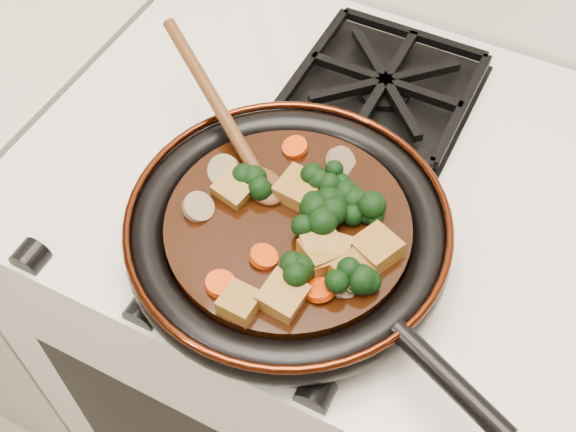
% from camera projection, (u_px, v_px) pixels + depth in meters
% --- Properties ---
extents(stove, '(0.76, 0.60, 0.90)m').
position_uv_depth(stove, '(325.00, 334.00, 1.25)').
color(stove, beige).
rests_on(stove, ground).
extents(burner_grate_front, '(0.23, 0.23, 0.03)m').
position_uv_depth(burner_grate_front, '(289.00, 244.00, 0.80)').
color(burner_grate_front, black).
rests_on(burner_grate_front, stove).
extents(burner_grate_back, '(0.23, 0.23, 0.03)m').
position_uv_depth(burner_grate_back, '(385.00, 86.00, 0.95)').
color(burner_grate_back, black).
rests_on(burner_grate_back, stove).
extents(skillet, '(0.46, 0.35, 0.05)m').
position_uv_depth(skillet, '(289.00, 232.00, 0.77)').
color(skillet, black).
rests_on(skillet, burner_grate_front).
extents(braising_sauce, '(0.26, 0.26, 0.02)m').
position_uv_depth(braising_sauce, '(288.00, 228.00, 0.77)').
color(braising_sauce, black).
rests_on(braising_sauce, skillet).
extents(tofu_cube_0, '(0.05, 0.06, 0.03)m').
position_uv_depth(tofu_cube_0, '(321.00, 254.00, 0.73)').
color(tofu_cube_0, brown).
rests_on(tofu_cube_0, braising_sauce).
extents(tofu_cube_1, '(0.04, 0.04, 0.02)m').
position_uv_depth(tofu_cube_1, '(331.00, 251.00, 0.73)').
color(tofu_cube_1, brown).
rests_on(tofu_cube_1, braising_sauce).
extents(tofu_cube_2, '(0.06, 0.06, 0.03)m').
position_uv_depth(tofu_cube_2, '(323.00, 252.00, 0.73)').
color(tofu_cube_2, brown).
rests_on(tofu_cube_2, braising_sauce).
extents(tofu_cube_3, '(0.05, 0.05, 0.03)m').
position_uv_depth(tofu_cube_3, '(236.00, 188.00, 0.78)').
color(tofu_cube_3, brown).
rests_on(tofu_cube_3, braising_sauce).
extents(tofu_cube_4, '(0.06, 0.05, 0.03)m').
position_uv_depth(tofu_cube_4, '(377.00, 249.00, 0.73)').
color(tofu_cube_4, brown).
rests_on(tofu_cube_4, braising_sauce).
extents(tofu_cube_5, '(0.04, 0.04, 0.02)m').
position_uv_depth(tofu_cube_5, '(240.00, 303.00, 0.70)').
color(tofu_cube_5, brown).
rests_on(tofu_cube_5, braising_sauce).
extents(tofu_cube_6, '(0.04, 0.04, 0.03)m').
position_uv_depth(tofu_cube_6, '(282.00, 297.00, 0.70)').
color(tofu_cube_6, brown).
rests_on(tofu_cube_6, braising_sauce).
extents(tofu_cube_7, '(0.05, 0.05, 0.02)m').
position_uv_depth(tofu_cube_7, '(299.00, 189.00, 0.78)').
color(tofu_cube_7, brown).
rests_on(tofu_cube_7, braising_sauce).
extents(tofu_cube_8, '(0.05, 0.05, 0.02)m').
position_uv_depth(tofu_cube_8, '(351.00, 272.00, 0.72)').
color(tofu_cube_8, brown).
rests_on(tofu_cube_8, braising_sauce).
extents(broccoli_floret_0, '(0.08, 0.08, 0.06)m').
position_uv_depth(broccoli_floret_0, '(363.00, 209.00, 0.76)').
color(broccoli_floret_0, black).
rests_on(broccoli_floret_0, braising_sauce).
extents(broccoli_floret_1, '(0.08, 0.09, 0.06)m').
position_uv_depth(broccoli_floret_1, '(316.00, 233.00, 0.74)').
color(broccoli_floret_1, black).
rests_on(broccoli_floret_1, braising_sauce).
extents(broccoli_floret_2, '(0.08, 0.07, 0.07)m').
position_uv_depth(broccoli_floret_2, '(292.00, 266.00, 0.72)').
color(broccoli_floret_2, black).
rests_on(broccoli_floret_2, braising_sauce).
extents(broccoli_floret_3, '(0.08, 0.08, 0.06)m').
position_uv_depth(broccoli_floret_3, '(324.00, 178.00, 0.78)').
color(broccoli_floret_3, black).
rests_on(broccoli_floret_3, braising_sauce).
extents(broccoli_floret_4, '(0.07, 0.07, 0.07)m').
position_uv_depth(broccoli_floret_4, '(338.00, 196.00, 0.77)').
color(broccoli_floret_4, black).
rests_on(broccoli_floret_4, braising_sauce).
extents(broccoli_floret_5, '(0.07, 0.07, 0.06)m').
position_uv_depth(broccoli_floret_5, '(323.00, 209.00, 0.76)').
color(broccoli_floret_5, black).
rests_on(broccoli_floret_5, braising_sauce).
extents(broccoli_floret_6, '(0.08, 0.07, 0.06)m').
position_uv_depth(broccoli_floret_6, '(255.00, 180.00, 0.78)').
color(broccoli_floret_6, black).
rests_on(broccoli_floret_6, braising_sauce).
extents(broccoli_floret_7, '(0.09, 0.09, 0.07)m').
position_uv_depth(broccoli_floret_7, '(351.00, 285.00, 0.70)').
color(broccoli_floret_7, black).
rests_on(broccoli_floret_7, braising_sauce).
extents(carrot_coin_0, '(0.03, 0.03, 0.02)m').
position_uv_depth(carrot_coin_0, '(323.00, 252.00, 0.73)').
color(carrot_coin_0, red).
rests_on(carrot_coin_0, braising_sauce).
extents(carrot_coin_1, '(0.03, 0.03, 0.02)m').
position_uv_depth(carrot_coin_1, '(264.00, 257.00, 0.73)').
color(carrot_coin_1, red).
rests_on(carrot_coin_1, braising_sauce).
extents(carrot_coin_2, '(0.03, 0.03, 0.02)m').
position_uv_depth(carrot_coin_2, '(295.00, 147.00, 0.82)').
color(carrot_coin_2, red).
rests_on(carrot_coin_2, braising_sauce).
extents(carrot_coin_3, '(0.03, 0.03, 0.02)m').
position_uv_depth(carrot_coin_3, '(320.00, 290.00, 0.71)').
color(carrot_coin_3, red).
rests_on(carrot_coin_3, braising_sauce).
extents(carrot_coin_4, '(0.03, 0.03, 0.01)m').
position_uv_depth(carrot_coin_4, '(220.00, 284.00, 0.71)').
color(carrot_coin_4, red).
rests_on(carrot_coin_4, braising_sauce).
extents(carrot_coin_5, '(0.03, 0.03, 0.01)m').
position_uv_depth(carrot_coin_5, '(352.00, 265.00, 0.72)').
color(carrot_coin_5, red).
rests_on(carrot_coin_5, braising_sauce).
extents(mushroom_slice_0, '(0.03, 0.03, 0.03)m').
position_uv_depth(mushroom_slice_0, '(344.00, 283.00, 0.71)').
color(mushroom_slice_0, brown).
rests_on(mushroom_slice_0, braising_sauce).
extents(mushroom_slice_1, '(0.04, 0.04, 0.03)m').
position_uv_depth(mushroom_slice_1, '(224.00, 170.00, 0.79)').
color(mushroom_slice_1, brown).
rests_on(mushroom_slice_1, braising_sauce).
extents(mushroom_slice_2, '(0.03, 0.04, 0.03)m').
position_uv_depth(mushroom_slice_2, '(341.00, 163.00, 0.80)').
color(mushroom_slice_2, brown).
rests_on(mushroom_slice_2, braising_sauce).
extents(mushroom_slice_3, '(0.03, 0.03, 0.02)m').
position_uv_depth(mushroom_slice_3, '(198.00, 207.00, 0.76)').
color(mushroom_slice_3, brown).
rests_on(mushroom_slice_3, braising_sauce).
extents(wooden_spoon, '(0.14, 0.11, 0.24)m').
position_uv_depth(wooden_spoon, '(236.00, 136.00, 0.81)').
color(wooden_spoon, '#4F2910').
rests_on(wooden_spoon, braising_sauce).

